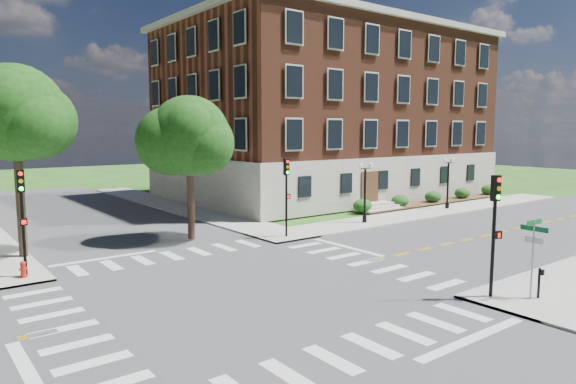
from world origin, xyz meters
TOP-DOWN VIEW (x-y plane):
  - ground at (0.00, 0.00)m, footprint 160.00×160.00m
  - road_ew at (0.00, 0.00)m, footprint 90.00×12.00m
  - road_ns at (0.00, 0.00)m, footprint 12.00×90.00m
  - sidewalk_ne at (15.38, 15.38)m, footprint 34.00×34.00m
  - crosswalk_east at (7.20, 0.00)m, footprint 2.20×10.20m
  - stop_bar_east at (8.80, 3.00)m, footprint 0.40×5.50m
  - main_building at (24.00, 21.99)m, footprint 30.60×22.40m
  - shrub_row at (27.00, 10.80)m, footprint 18.00×2.00m
  - tree_c at (-6.34, 11.39)m, footprint 4.93×4.93m
  - tree_d at (2.62, 10.07)m, footprint 4.77×4.77m
  - traffic_signal_se at (7.00, -7.00)m, footprint 0.38×0.45m
  - traffic_signal_ne at (7.55, 7.06)m, footprint 0.34×0.38m
  - traffic_signal_nw at (-7.00, 7.24)m, footprint 0.33×0.37m
  - twin_lamp_west at (14.91, 7.58)m, footprint 1.36×0.36m
  - twin_lamp_east at (25.21, 8.02)m, footprint 1.36×0.36m
  - street_sign_pole at (8.09, -8.03)m, footprint 1.10×1.10m
  - push_button_post at (8.30, -8.24)m, footprint 0.14×0.21m
  - fire_hydrant at (-7.13, 7.11)m, footprint 0.35×0.35m

SIDE VIEW (x-z plane):
  - ground at x=0.00m, z-range 0.00..0.00m
  - crosswalk_east at x=7.20m, z-range -0.01..0.01m
  - stop_bar_east at x=8.80m, z-range 0.00..0.00m
  - shrub_row at x=27.00m, z-range -0.65..0.65m
  - road_ew at x=0.00m, z-range 0.00..0.01m
  - road_ns at x=0.00m, z-range 0.00..0.01m
  - sidewalk_ne at x=15.38m, z-range 0.00..0.12m
  - fire_hydrant at x=-7.13m, z-range 0.09..0.84m
  - push_button_post at x=8.30m, z-range 0.20..1.40m
  - street_sign_pole at x=8.09m, z-range 0.76..3.86m
  - twin_lamp_west at x=14.91m, z-range 0.41..4.64m
  - twin_lamp_east at x=25.21m, z-range 0.41..4.64m
  - traffic_signal_se at x=7.00m, z-range 0.79..5.59m
  - traffic_signal_ne at x=7.55m, z-range 0.79..5.59m
  - traffic_signal_nw at x=-7.00m, z-range 0.79..5.59m
  - tree_d at x=2.62m, z-range 1.99..10.55m
  - tree_c at x=-6.34m, z-range 2.54..12.39m
  - main_building at x=24.00m, z-range 0.09..16.59m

